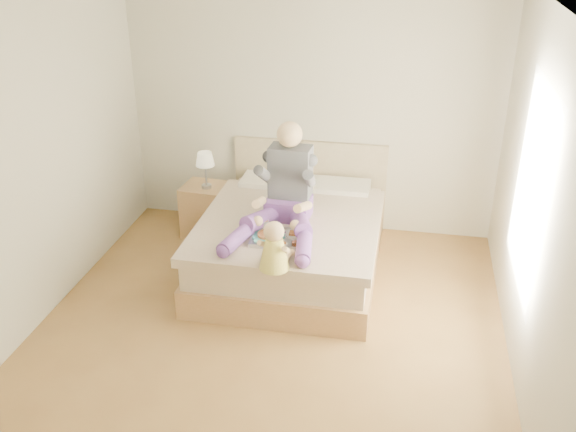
% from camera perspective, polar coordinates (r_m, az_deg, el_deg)
% --- Properties ---
extents(room, '(4.02, 4.22, 2.71)m').
position_cam_1_polar(room, '(4.94, -0.89, 4.45)').
color(room, brown).
rests_on(room, ground).
extents(bed, '(1.70, 2.18, 1.00)m').
position_cam_1_polar(bed, '(6.41, 0.47, -1.98)').
color(bed, '#967046').
rests_on(bed, ground).
extents(nightstand, '(0.50, 0.46, 0.57)m').
position_cam_1_polar(nightstand, '(7.13, -7.30, 0.57)').
color(nightstand, '#967046').
rests_on(nightstand, ground).
extents(lamp, '(0.20, 0.20, 0.40)m').
position_cam_1_polar(lamp, '(6.85, -7.38, 4.86)').
color(lamp, '#B0B2B7').
rests_on(lamp, nightstand).
extents(adult, '(0.82, 1.18, 0.97)m').
position_cam_1_polar(adult, '(5.93, -0.27, 1.81)').
color(adult, '#60378A').
rests_on(adult, bed).
extents(tray, '(0.50, 0.40, 0.14)m').
position_cam_1_polar(tray, '(5.75, -0.80, -1.78)').
color(tray, '#B0B2B7').
rests_on(tray, bed).
extents(baby, '(0.29, 0.38, 0.42)m').
position_cam_1_polar(baby, '(5.25, -1.19, -2.95)').
color(baby, '#E9D949').
rests_on(baby, bed).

